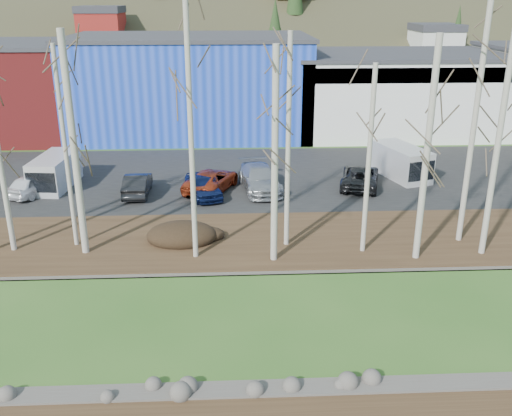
{
  "coord_description": "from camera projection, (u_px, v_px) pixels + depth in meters",
  "views": [
    {
      "loc": [
        -2.78,
        -11.46,
        11.55
      ],
      "look_at": [
        -1.61,
        12.57,
        2.5
      ],
      "focal_mm": 40.0,
      "sensor_mm": 36.0,
      "label": 1
    }
  ],
  "objects": [
    {
      "name": "far_bank",
      "position": [
        286.0,
        239.0,
        28.43
      ],
      "size": [
        80.0,
        7.0,
        0.15
      ],
      "primitive_type": "cube",
      "color": "#382616",
      "rests_on": "ground"
    },
    {
      "name": "car_0",
      "position": [
        33.0,
        184.0,
        34.42
      ],
      "size": [
        2.9,
        4.12,
        1.3
      ],
      "primitive_type": "imported",
      "rotation": [
        0.0,
        0.0,
        2.74
      ],
      "color": "white",
      "rests_on": "parking_lot"
    },
    {
      "name": "dirt_mound",
      "position": [
        182.0,
        234.0,
        28.01
      ],
      "size": [
        3.47,
        2.45,
        0.68
      ],
      "primitive_type": "ellipsoid",
      "color": "black",
      "rests_on": "far_bank"
    },
    {
      "name": "birch_5",
      "position": [
        288.0,
        144.0,
        25.99
      ],
      "size": [
        0.23,
        0.23,
        9.95
      ],
      "color": "beige",
      "rests_on": "far_bank"
    },
    {
      "name": "building_white",
      "position": [
        394.0,
        92.0,
        50.69
      ],
      "size": [
        18.36,
        12.24,
        6.8
      ],
      "color": "white",
      "rests_on": "ground"
    },
    {
      "name": "birch_6",
      "position": [
        369.0,
        162.0,
        25.51
      ],
      "size": [
        0.22,
        0.22,
        8.69
      ],
      "color": "beige",
      "rests_on": "far_bank"
    },
    {
      "name": "birch_1",
      "position": [
        65.0,
        150.0,
        26.04
      ],
      "size": [
        0.21,
        0.21,
        9.44
      ],
      "color": "beige",
      "rests_on": "far_bank"
    },
    {
      "name": "car_3",
      "position": [
        260.0,
        178.0,
        35.15
      ],
      "size": [
        2.8,
        5.41,
        1.5
      ],
      "primitive_type": "imported",
      "rotation": [
        0.0,
        0.0,
        0.14
      ],
      "color": "gray",
      "rests_on": "parking_lot"
    },
    {
      "name": "parking_lot",
      "position": [
        271.0,
        176.0,
        38.25
      ],
      "size": [
        80.0,
        14.0,
        0.14
      ],
      "primitive_type": "cube",
      "color": "black",
      "rests_on": "ground"
    },
    {
      "name": "birch_4",
      "position": [
        275.0,
        159.0,
        24.48
      ],
      "size": [
        0.3,
        0.3,
        9.55
      ],
      "color": "beige",
      "rests_on": "far_bank"
    },
    {
      "name": "van_white",
      "position": [
        403.0,
        162.0,
        37.5
      ],
      "size": [
        3.21,
        5.04,
        2.05
      ],
      "rotation": [
        0.0,
        0.0,
        0.29
      ],
      "color": "silver",
      "rests_on": "parking_lot"
    },
    {
      "name": "near_bank_rocks",
      "position": [
        322.0,
        388.0,
        17.8
      ],
      "size": [
        80.0,
        0.8,
        0.5
      ],
      "primitive_type": null,
      "color": "#47423D",
      "rests_on": "ground"
    },
    {
      "name": "car_2",
      "position": [
        211.0,
        180.0,
        35.1
      ],
      "size": [
        3.81,
        5.23,
        1.32
      ],
      "primitive_type": "imported",
      "rotation": [
        0.0,
        0.0,
        2.76
      ],
      "color": "#A03619",
      "rests_on": "parking_lot"
    },
    {
      "name": "van_grey",
      "position": [
        54.0,
        173.0,
        35.46
      ],
      "size": [
        2.28,
        4.69,
        1.99
      ],
      "rotation": [
        0.0,
        0.0,
        -0.09
      ],
      "color": "silver",
      "rests_on": "parking_lot"
    },
    {
      "name": "birch_2",
      "position": [
        74.0,
        148.0,
        25.1
      ],
      "size": [
        0.32,
        0.32,
        10.1
      ],
      "color": "beige",
      "rests_on": "far_bank"
    },
    {
      "name": "car_5",
      "position": [
        360.0,
        176.0,
        35.84
      ],
      "size": [
        3.39,
        5.19,
        1.33
      ],
      "primitive_type": "imported",
      "rotation": [
        0.0,
        0.0,
        2.87
      ],
      "color": "black",
      "rests_on": "parking_lot"
    },
    {
      "name": "far_bank_rocks",
      "position": [
        293.0,
        270.0,
        25.47
      ],
      "size": [
        80.0,
        0.8,
        0.46
      ],
      "primitive_type": null,
      "color": "#47423D",
      "rests_on": "ground"
    },
    {
      "name": "birch_9",
      "position": [
        476.0,
        114.0,
        26.02
      ],
      "size": [
        0.26,
        0.26,
        12.55
      ],
      "color": "beige",
      "rests_on": "far_bank"
    },
    {
      "name": "car_1",
      "position": [
        137.0,
        184.0,
        34.39
      ],
      "size": [
        1.46,
        4.02,
        1.32
      ],
      "primitive_type": "imported",
      "rotation": [
        0.0,
        0.0,
        3.16
      ],
      "color": "black",
      "rests_on": "parking_lot"
    },
    {
      "name": "birch_8",
      "position": [
        427.0,
        153.0,
        24.59
      ],
      "size": [
        0.29,
        0.29,
        9.95
      ],
      "color": "beige",
      "rests_on": "far_bank"
    },
    {
      "name": "building_blue",
      "position": [
        191.0,
        85.0,
        49.63
      ],
      "size": [
        20.4,
        12.24,
        8.3
      ],
      "color": "#1539B3",
      "rests_on": "ground"
    },
    {
      "name": "car_4",
      "position": [
        203.0,
        186.0,
        34.06
      ],
      "size": [
        2.71,
        4.28,
        1.36
      ],
      "primitive_type": "imported",
      "rotation": [
        0.0,
        0.0,
        0.3
      ],
      "color": "#101C49",
      "rests_on": "parking_lot"
    },
    {
      "name": "birch_3",
      "position": [
        191.0,
        135.0,
        24.44
      ],
      "size": [
        0.23,
        0.23,
        11.42
      ],
      "color": "beige",
      "rests_on": "far_bank"
    },
    {
      "name": "dirt_strip",
      "position": [
        327.0,
        410.0,
        16.86
      ],
      "size": [
        80.0,
        1.8,
        0.03
      ],
      "primitive_type": "cube",
      "color": "#382616",
      "rests_on": "ground"
    },
    {
      "name": "birch_7",
      "position": [
        499.0,
        140.0,
        24.89
      ],
      "size": [
        0.27,
        0.27,
        10.87
      ],
      "color": "beige",
      "rests_on": "far_bank"
    },
    {
      "name": "river",
      "position": [
        305.0,
        318.0,
        21.64
      ],
      "size": [
        80.0,
        8.0,
        0.9
      ],
      "primitive_type": null,
      "color": "black",
      "rests_on": "ground"
    }
  ]
}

